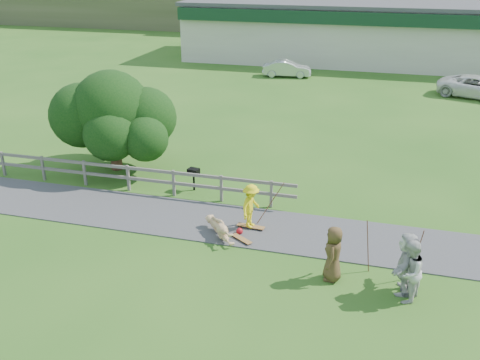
% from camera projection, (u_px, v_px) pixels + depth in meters
% --- Properties ---
extents(ground, '(260.00, 260.00, 0.00)m').
position_uv_depth(ground, '(193.00, 241.00, 18.21)').
color(ground, '#285B1A').
rests_on(ground, ground).
extents(path, '(34.00, 3.00, 0.04)m').
position_uv_depth(path, '(207.00, 221.00, 19.53)').
color(path, '#3E3E40').
rests_on(path, ground).
extents(fence, '(15.05, 0.10, 1.10)m').
position_uv_depth(fence, '(114.00, 173.00, 21.98)').
color(fence, '#5F5B54').
rests_on(fence, ground).
extents(strip_mall, '(32.50, 10.75, 5.10)m').
position_uv_depth(strip_mall, '(370.00, 32.00, 47.18)').
color(strip_mall, beige).
rests_on(strip_mall, ground).
extents(skater_rider, '(0.82, 1.15, 1.61)m').
position_uv_depth(skater_rider, '(251.00, 209.00, 18.71)').
color(skater_rider, yellow).
rests_on(skater_rider, ground).
extents(skater_fallen, '(1.68, 1.53, 0.67)m').
position_uv_depth(skater_fallen, '(220.00, 228.00, 18.37)').
color(skater_fallen, '#DAAC78').
rests_on(skater_fallen, ground).
extents(spectator_a, '(0.96, 1.09, 1.87)m').
position_uv_depth(spectator_a, '(409.00, 272.00, 14.79)').
color(spectator_a, '#BCBCB8').
rests_on(spectator_a, ground).
extents(spectator_b, '(0.58, 1.12, 1.83)m').
position_uv_depth(spectator_b, '(412.00, 266.00, 15.08)').
color(spectator_b, slate).
rests_on(spectator_b, ground).
extents(spectator_c, '(0.57, 0.86, 1.74)m').
position_uv_depth(spectator_c, '(333.00, 254.00, 15.78)').
color(spectator_c, '#523C20').
rests_on(spectator_c, ground).
extents(spectator_d, '(0.83, 1.83, 1.90)m').
position_uv_depth(spectator_d, '(406.00, 263.00, 15.18)').
color(spectator_d, beige).
rests_on(spectator_d, ground).
extents(car_silver, '(3.91, 1.81, 1.24)m').
position_uv_depth(car_silver, '(287.00, 69.00, 41.90)').
color(car_silver, silver).
rests_on(car_silver, ground).
extents(car_white, '(5.72, 3.93, 1.45)m').
position_uv_depth(car_white, '(479.00, 87.00, 35.79)').
color(car_white, silver).
rests_on(car_white, ground).
extents(tree, '(5.43, 5.43, 3.94)m').
position_uv_depth(tree, '(113.00, 127.00, 23.52)').
color(tree, black).
rests_on(tree, ground).
extents(bbq, '(0.50, 0.42, 0.95)m').
position_uv_depth(bbq, '(194.00, 179.00, 21.94)').
color(bbq, black).
rests_on(bbq, ground).
extents(longboard_rider, '(1.02, 0.32, 0.11)m').
position_uv_depth(longboard_rider, '(251.00, 227.00, 19.01)').
color(longboard_rider, brown).
rests_on(longboard_rider, ground).
extents(longboard_fallen, '(0.85, 0.67, 0.10)m').
position_uv_depth(longboard_fallen, '(242.00, 240.00, 18.20)').
color(longboard_fallen, brown).
rests_on(longboard_fallen, ground).
extents(helmet, '(0.24, 0.24, 0.24)m').
position_uv_depth(helmet, '(240.00, 231.00, 18.62)').
color(helmet, '#AC121B').
rests_on(helmet, ground).
extents(pole_rider, '(0.03, 0.03, 2.00)m').
position_uv_depth(pole_rider, '(270.00, 201.00, 18.85)').
color(pole_rider, brown).
rests_on(pole_rider, ground).
extents(pole_spec_left, '(0.03, 0.03, 1.76)m').
position_uv_depth(pole_spec_left, '(368.00, 246.00, 16.18)').
color(pole_spec_left, brown).
rests_on(pole_spec_left, ground).
extents(pole_spec_right, '(0.03, 0.03, 1.69)m').
position_uv_depth(pole_spec_right, '(416.00, 255.00, 15.77)').
color(pole_spec_right, brown).
rests_on(pole_spec_right, ground).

